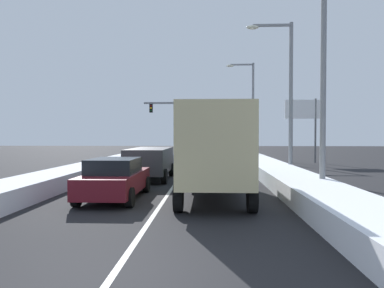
{
  "coord_description": "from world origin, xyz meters",
  "views": [
    {
      "loc": [
        1.6,
        -5.41,
        2.36
      ],
      "look_at": [
        0.29,
        23.42,
        1.65
      ],
      "focal_mm": 33.38,
      "sensor_mm": 36.0,
      "label": 1
    }
  ],
  "objects_px": {
    "suv_silver_right_lane_third": "(208,153)",
    "street_lamp_right_far": "(250,103)",
    "box_truck_right_lane_nearest": "(214,148)",
    "suv_charcoal_center_lane_second": "(150,161)",
    "sedan_navy_center_lane_third": "(159,158)",
    "sedan_maroon_center_lane_nearest": "(115,178)",
    "roadside_sign_right": "(304,116)",
    "sedan_tan_right_lane_second": "(211,162)",
    "street_lamp_right_mid": "(285,85)",
    "traffic_light_gantry": "(204,114)",
    "street_lamp_right_near": "(314,72)"
  },
  "relations": [
    {
      "from": "sedan_maroon_center_lane_nearest",
      "to": "roadside_sign_right",
      "type": "relative_size",
      "value": 0.82
    },
    {
      "from": "sedan_tan_right_lane_second",
      "to": "suv_silver_right_lane_third",
      "type": "height_order",
      "value": "suv_silver_right_lane_third"
    },
    {
      "from": "suv_silver_right_lane_third",
      "to": "roadside_sign_right",
      "type": "distance_m",
      "value": 9.3
    },
    {
      "from": "sedan_tan_right_lane_second",
      "to": "sedan_maroon_center_lane_nearest",
      "type": "height_order",
      "value": "same"
    },
    {
      "from": "sedan_maroon_center_lane_nearest",
      "to": "sedan_tan_right_lane_second",
      "type": "bearing_deg",
      "value": 65.76
    },
    {
      "from": "street_lamp_right_far",
      "to": "roadside_sign_right",
      "type": "xyz_separation_m",
      "value": [
        4.22,
        -3.41,
        -1.44
      ]
    },
    {
      "from": "box_truck_right_lane_nearest",
      "to": "suv_charcoal_center_lane_second",
      "type": "xyz_separation_m",
      "value": [
        -3.29,
        5.51,
        -0.88
      ]
    },
    {
      "from": "suv_silver_right_lane_third",
      "to": "box_truck_right_lane_nearest",
      "type": "bearing_deg",
      "value": -89.06
    },
    {
      "from": "sedan_maroon_center_lane_nearest",
      "to": "street_lamp_right_near",
      "type": "height_order",
      "value": "street_lamp_right_near"
    },
    {
      "from": "box_truck_right_lane_nearest",
      "to": "sedan_navy_center_lane_third",
      "type": "xyz_separation_m",
      "value": [
        -3.63,
        11.22,
        -1.14
      ]
    },
    {
      "from": "suv_silver_right_lane_third",
      "to": "sedan_navy_center_lane_third",
      "type": "bearing_deg",
      "value": -135.73
    },
    {
      "from": "street_lamp_right_near",
      "to": "street_lamp_right_far",
      "type": "height_order",
      "value": "street_lamp_right_far"
    },
    {
      "from": "sedan_maroon_center_lane_nearest",
      "to": "traffic_light_gantry",
      "type": "xyz_separation_m",
      "value": [
        3.02,
        26.51,
        3.96
      ]
    },
    {
      "from": "sedan_tan_right_lane_second",
      "to": "traffic_light_gantry",
      "type": "xyz_separation_m",
      "value": [
        -0.61,
        18.44,
        3.96
      ]
    },
    {
      "from": "sedan_maroon_center_lane_nearest",
      "to": "roadside_sign_right",
      "type": "bearing_deg",
      "value": 57.15
    },
    {
      "from": "roadside_sign_right",
      "to": "box_truck_right_lane_nearest",
      "type": "bearing_deg",
      "value": -114.21
    },
    {
      "from": "suv_charcoal_center_lane_second",
      "to": "sedan_navy_center_lane_third",
      "type": "xyz_separation_m",
      "value": [
        -0.34,
        5.72,
        -0.25
      ]
    },
    {
      "from": "street_lamp_right_near",
      "to": "traffic_light_gantry",
      "type": "bearing_deg",
      "value": 99.9
    },
    {
      "from": "suv_charcoal_center_lane_second",
      "to": "street_lamp_right_far",
      "type": "xyz_separation_m",
      "value": [
        7.03,
        15.62,
        4.45
      ]
    },
    {
      "from": "sedan_tan_right_lane_second",
      "to": "street_lamp_right_mid",
      "type": "bearing_deg",
      "value": -4.1
    },
    {
      "from": "traffic_light_gantry",
      "to": "street_lamp_right_near",
      "type": "height_order",
      "value": "street_lamp_right_near"
    },
    {
      "from": "roadside_sign_right",
      "to": "sedan_navy_center_lane_third",
      "type": "bearing_deg",
      "value": -150.76
    },
    {
      "from": "sedan_navy_center_lane_third",
      "to": "street_lamp_right_far",
      "type": "height_order",
      "value": "street_lamp_right_far"
    },
    {
      "from": "street_lamp_right_near",
      "to": "street_lamp_right_mid",
      "type": "bearing_deg",
      "value": 86.98
    },
    {
      "from": "box_truck_right_lane_nearest",
      "to": "sedan_tan_right_lane_second",
      "type": "bearing_deg",
      "value": 90.15
    },
    {
      "from": "suv_charcoal_center_lane_second",
      "to": "street_lamp_right_near",
      "type": "height_order",
      "value": "street_lamp_right_near"
    },
    {
      "from": "box_truck_right_lane_nearest",
      "to": "street_lamp_right_mid",
      "type": "relative_size",
      "value": 0.82
    },
    {
      "from": "traffic_light_gantry",
      "to": "roadside_sign_right",
      "type": "xyz_separation_m",
      "value": [
        8.6,
        -8.52,
        -0.71
      ]
    },
    {
      "from": "street_lamp_right_far",
      "to": "suv_charcoal_center_lane_second",
      "type": "bearing_deg",
      "value": -114.23
    },
    {
      "from": "suv_charcoal_center_lane_second",
      "to": "street_lamp_right_near",
      "type": "xyz_separation_m",
      "value": [
        7.12,
        -4.84,
        3.76
      ]
    },
    {
      "from": "suv_charcoal_center_lane_second",
      "to": "sedan_navy_center_lane_third",
      "type": "bearing_deg",
      "value": 93.39
    },
    {
      "from": "sedan_navy_center_lane_third",
      "to": "traffic_light_gantry",
      "type": "bearing_deg",
      "value": 78.72
    },
    {
      "from": "traffic_light_gantry",
      "to": "street_lamp_right_near",
      "type": "xyz_separation_m",
      "value": [
        4.46,
        -25.57,
        0.06
      ]
    },
    {
      "from": "suv_silver_right_lane_third",
      "to": "street_lamp_right_far",
      "type": "relative_size",
      "value": 0.53
    },
    {
      "from": "suv_charcoal_center_lane_second",
      "to": "roadside_sign_right",
      "type": "relative_size",
      "value": 0.89
    },
    {
      "from": "street_lamp_right_mid",
      "to": "traffic_light_gantry",
      "type": "bearing_deg",
      "value": 104.42
    },
    {
      "from": "street_lamp_right_far",
      "to": "suv_silver_right_lane_third",
      "type": "bearing_deg",
      "value": -121.1
    },
    {
      "from": "street_lamp_right_near",
      "to": "roadside_sign_right",
      "type": "relative_size",
      "value": 1.45
    },
    {
      "from": "sedan_tan_right_lane_second",
      "to": "street_lamp_right_mid",
      "type": "relative_size",
      "value": 0.51
    },
    {
      "from": "sedan_tan_right_lane_second",
      "to": "sedan_maroon_center_lane_nearest",
      "type": "distance_m",
      "value": 8.85
    },
    {
      "from": "street_lamp_right_far",
      "to": "traffic_light_gantry",
      "type": "bearing_deg",
      "value": 130.63
    },
    {
      "from": "traffic_light_gantry",
      "to": "street_lamp_right_mid",
      "type": "distance_m",
      "value": 19.36
    },
    {
      "from": "sedan_navy_center_lane_third",
      "to": "street_lamp_right_far",
      "type": "xyz_separation_m",
      "value": [
        7.37,
        9.9,
        4.7
      ]
    },
    {
      "from": "box_truck_right_lane_nearest",
      "to": "street_lamp_right_far",
      "type": "relative_size",
      "value": 0.78
    },
    {
      "from": "traffic_light_gantry",
      "to": "suv_charcoal_center_lane_second",
      "type": "bearing_deg",
      "value": -97.3
    },
    {
      "from": "sedan_tan_right_lane_second",
      "to": "street_lamp_right_near",
      "type": "relative_size",
      "value": 0.57
    },
    {
      "from": "sedan_tan_right_lane_second",
      "to": "street_lamp_right_near",
      "type": "height_order",
      "value": "street_lamp_right_near"
    },
    {
      "from": "suv_charcoal_center_lane_second",
      "to": "street_lamp_right_near",
      "type": "distance_m",
      "value": 9.39
    },
    {
      "from": "sedan_navy_center_lane_third",
      "to": "traffic_light_gantry",
      "type": "relative_size",
      "value": 0.42
    },
    {
      "from": "box_truck_right_lane_nearest",
      "to": "suv_silver_right_lane_third",
      "type": "relative_size",
      "value": 1.47
    }
  ]
}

